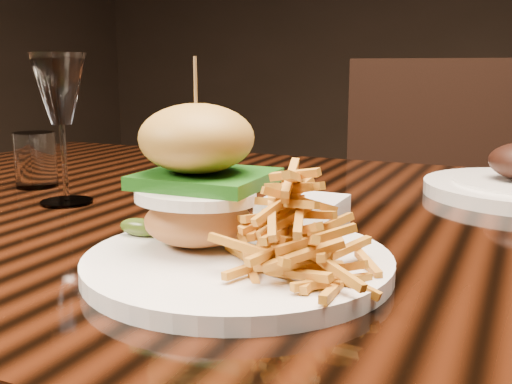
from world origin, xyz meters
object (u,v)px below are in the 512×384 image
at_px(dining_table, 335,277).
at_px(chair_far, 429,219).
at_px(burger_plate, 236,215).
at_px(wine_glass, 60,94).

bearing_deg(dining_table, chair_far, 91.35).
xyz_separation_m(dining_table, chair_far, (-0.02, 0.89, -0.13)).
distance_m(burger_plate, wine_glass, 0.36).
bearing_deg(wine_glass, burger_plate, -24.26).
distance_m(wine_glass, chair_far, 1.08).
relative_size(wine_glass, chair_far, 0.20).
bearing_deg(burger_plate, dining_table, 95.71).
xyz_separation_m(dining_table, burger_plate, (-0.02, -0.23, 0.13)).
relative_size(dining_table, wine_glass, 8.32).
bearing_deg(wine_glass, chair_far, 71.79).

